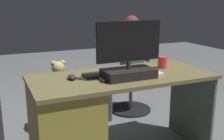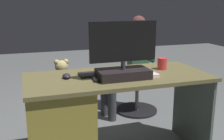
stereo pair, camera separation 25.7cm
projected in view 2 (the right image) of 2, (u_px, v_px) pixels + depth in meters
ground_plane at (103, 134)px, 2.82m from camera, size 10.00×10.00×0.00m
desk at (72, 120)px, 2.20m from camera, size 1.48×0.66×0.74m
monitor at (123, 61)px, 2.12m from camera, size 0.53×0.22×0.44m
keyboard at (105, 73)px, 2.26m from camera, size 0.42×0.14×0.02m
computer_mouse at (66, 76)px, 2.15m from camera, size 0.06×0.10×0.04m
cup at (162, 64)px, 2.42m from camera, size 0.08×0.08×0.10m
tv_remote at (96, 79)px, 2.10m from camera, size 0.06×0.15×0.02m
notebook_binder at (139, 73)px, 2.27m from camera, size 0.24×0.32×0.02m
office_chair_teddy at (63, 106)px, 2.92m from camera, size 0.53×0.53×0.43m
teddy_bear at (62, 76)px, 2.86m from camera, size 0.23×0.23×0.31m
visitor_chair at (137, 92)px, 3.37m from camera, size 0.50×0.50×0.43m
person at (132, 59)px, 3.23m from camera, size 0.59×0.55×1.16m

